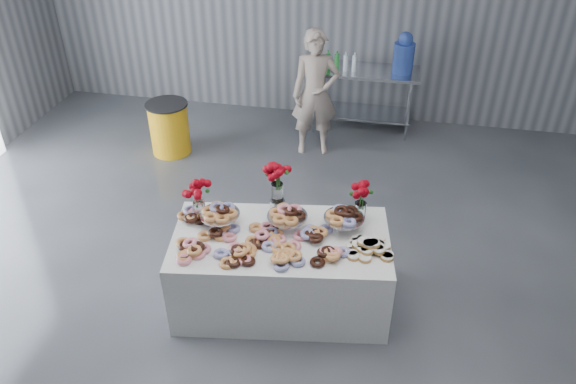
% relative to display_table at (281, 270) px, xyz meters
% --- Properties ---
extents(ground, '(9.00, 9.00, 0.00)m').
position_rel_display_table_xyz_m(ground, '(-0.34, -0.47, -0.38)').
color(ground, '#373A3F').
rests_on(ground, ground).
extents(room_walls, '(8.04, 9.04, 4.02)m').
position_rel_display_table_xyz_m(room_walls, '(-0.61, -0.40, 2.26)').
color(room_walls, slate).
rests_on(room_walls, ground).
extents(display_table, '(2.03, 1.27, 0.75)m').
position_rel_display_table_xyz_m(display_table, '(0.00, 0.00, 0.00)').
color(display_table, white).
rests_on(display_table, ground).
extents(prep_table, '(1.50, 0.60, 0.90)m').
position_rel_display_table_xyz_m(prep_table, '(0.42, 3.63, 0.24)').
color(prep_table, silver).
rests_on(prep_table, ground).
extents(donut_mounds, '(1.90, 1.05, 0.09)m').
position_rel_display_table_xyz_m(donut_mounds, '(-0.00, -0.05, 0.42)').
color(donut_mounds, tan).
rests_on(donut_mounds, display_table).
extents(cake_stand_left, '(0.36, 0.36, 0.17)m').
position_rel_display_table_xyz_m(cake_stand_left, '(-0.57, 0.07, 0.52)').
color(cake_stand_left, silver).
rests_on(cake_stand_left, display_table).
extents(cake_stand_mid, '(0.36, 0.36, 0.17)m').
position_rel_display_table_xyz_m(cake_stand_mid, '(0.03, 0.16, 0.52)').
color(cake_stand_mid, silver).
rests_on(cake_stand_mid, display_table).
extents(cake_stand_right, '(0.36, 0.36, 0.17)m').
position_rel_display_table_xyz_m(cake_stand_right, '(0.52, 0.23, 0.52)').
color(cake_stand_right, silver).
rests_on(cake_stand_right, display_table).
extents(danish_pile, '(0.48, 0.48, 0.11)m').
position_rel_display_table_xyz_m(danish_pile, '(0.76, -0.04, 0.43)').
color(danish_pile, white).
rests_on(danish_pile, display_table).
extents(bouquet_left, '(0.26, 0.26, 0.42)m').
position_rel_display_table_xyz_m(bouquet_left, '(-0.78, 0.14, 0.67)').
color(bouquet_left, white).
rests_on(bouquet_left, display_table).
extents(bouquet_right, '(0.26, 0.26, 0.42)m').
position_rel_display_table_xyz_m(bouquet_right, '(0.65, 0.40, 0.67)').
color(bouquet_right, white).
rests_on(bouquet_right, display_table).
extents(bouquet_center, '(0.26, 0.26, 0.57)m').
position_rel_display_table_xyz_m(bouquet_center, '(-0.10, 0.34, 0.75)').
color(bouquet_center, silver).
rests_on(bouquet_center, display_table).
extents(water_jug, '(0.28, 0.28, 0.55)m').
position_rel_display_table_xyz_m(water_jug, '(0.92, 3.63, 0.77)').
color(water_jug, blue).
rests_on(water_jug, prep_table).
extents(drink_bottles, '(0.54, 0.08, 0.27)m').
position_rel_display_table_xyz_m(drink_bottles, '(0.10, 3.53, 0.66)').
color(drink_bottles, '#268C33').
rests_on(drink_bottles, prep_table).
extents(person, '(0.68, 0.52, 1.66)m').
position_rel_display_table_xyz_m(person, '(-0.14, 2.87, 0.45)').
color(person, '#CC8C93').
rests_on(person, ground).
extents(trash_barrel, '(0.55, 0.55, 0.71)m').
position_rel_display_table_xyz_m(trash_barrel, '(-2.02, 2.46, -0.02)').
color(trash_barrel, '#FFB215').
rests_on(trash_barrel, ground).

